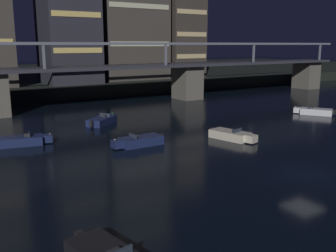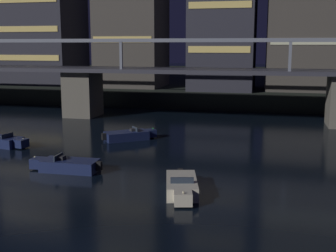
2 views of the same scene
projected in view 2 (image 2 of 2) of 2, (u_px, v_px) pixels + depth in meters
far_riverbank at (238, 80)px, 97.23m from camera, size 240.00×80.00×2.20m
river_bridge at (205, 84)px, 50.71m from camera, size 97.45×6.40×9.38m
tower_west_low at (39, 16)px, 74.63m from camera, size 13.21×10.83×23.09m
speedboat_near_right at (67, 165)px, 30.80m from camera, size 5.20×1.87×1.16m
speedboat_mid_center at (2, 141)px, 38.46m from camera, size 5.22×2.56×1.16m
speedboat_mid_right at (182, 186)px, 26.17m from camera, size 2.67×5.20×1.16m
speedboat_far_left at (129, 135)px, 40.98m from camera, size 4.67×4.04×1.16m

